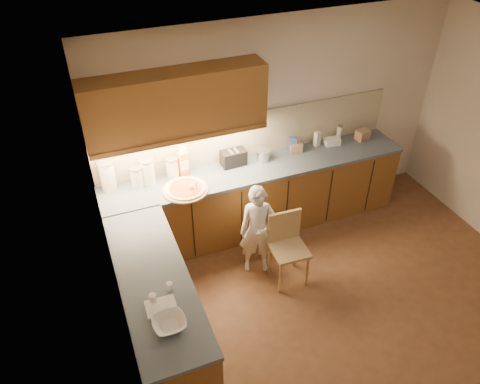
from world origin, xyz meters
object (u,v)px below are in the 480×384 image
Objects in this scene: child at (258,230)px; toaster at (233,158)px; oil_jug at (184,163)px; wooden_chair at (287,243)px; pizza_on_board at (186,189)px.

child is 0.96m from toaster.
toaster is at bearing -0.89° from oil_jug.
pizza_on_board is at bearing 141.84° from wooden_chair.
pizza_on_board is at bearing -103.59° from oil_jug.
child is at bearing -56.26° from oil_jug.
child is at bearing 139.97° from wooden_chair.
wooden_chair is 2.36× the size of oil_jug.
toaster is (0.04, 0.85, 0.45)m from child.
wooden_chair is at bearing -81.28° from toaster.
oil_jug reaches higher than wooden_chair.
oil_jug is at bearing 129.72° from wooden_chair.
oil_jug reaches higher than pizza_on_board.
toaster is at bearing 23.94° from pizza_on_board.
toaster is (0.69, 0.31, 0.07)m from pizza_on_board.
child is 1.16m from oil_jug.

